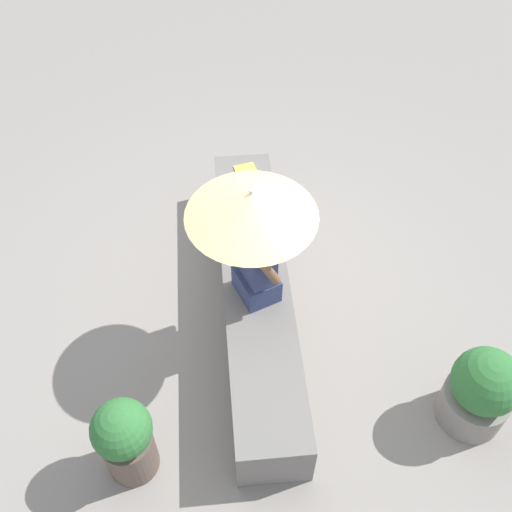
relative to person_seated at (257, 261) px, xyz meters
name	(u,v)px	position (x,y,z in m)	size (l,w,h in m)	color
ground_plane	(256,310)	(-0.17, 0.01, -0.88)	(14.00, 14.00, 0.00)	gray
stone_bench	(256,294)	(-0.17, 0.01, -0.63)	(3.07, 0.54, 0.49)	slate
person_seated	(257,261)	(0.00, 0.00, 0.00)	(0.51, 0.39, 0.90)	navy
parasol	(251,205)	(0.04, -0.04, 0.64)	(0.93, 0.93, 1.16)	#B7B7BC
handbag_black	(262,215)	(-0.69, 0.11, -0.22)	(0.23, 0.17, 0.34)	silver
magazine	(247,174)	(-1.42, 0.04, -0.38)	(0.28, 0.20, 0.01)	#EAE04C
planter_near	(481,391)	(0.97, 1.55, -0.49)	(0.50, 0.50, 0.78)	gray
planter_far	(125,439)	(1.12, -1.00, -0.45)	(0.42, 0.42, 0.80)	brown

